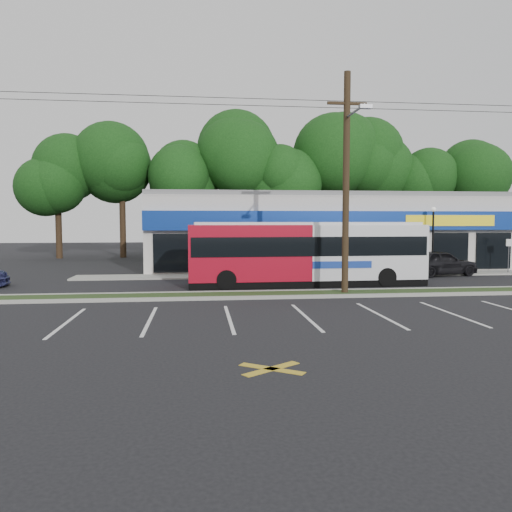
{
  "coord_description": "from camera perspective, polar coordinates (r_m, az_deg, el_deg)",
  "views": [
    {
      "loc": [
        -3.63,
        -21.02,
        3.36
      ],
      "look_at": [
        -0.63,
        5.0,
        1.53
      ],
      "focal_mm": 35.0,
      "sensor_mm": 36.0,
      "label": 1
    }
  ],
  "objects": [
    {
      "name": "ground",
      "position": [
        21.59,
        3.19,
        -4.96
      ],
      "size": [
        120.0,
        120.0,
        0.0
      ],
      "primitive_type": "plane",
      "color": "black",
      "rests_on": "ground"
    },
    {
      "name": "grass_strip",
      "position": [
        22.56,
        2.76,
        -4.41
      ],
      "size": [
        40.0,
        1.6,
        0.12
      ],
      "primitive_type": "cube",
      "color": "#223616",
      "rests_on": "ground"
    },
    {
      "name": "curb_south",
      "position": [
        21.73,
        3.12,
        -4.71
      ],
      "size": [
        40.0,
        0.25,
        0.14
      ],
      "primitive_type": "cube",
      "color": "#9E9E93",
      "rests_on": "ground"
    },
    {
      "name": "curb_north",
      "position": [
        23.39,
        2.42,
        -4.09
      ],
      "size": [
        40.0,
        0.25,
        0.14
      ],
      "primitive_type": "cube",
      "color": "#9E9E93",
      "rests_on": "ground"
    },
    {
      "name": "sidewalk",
      "position": [
        31.41,
        9.41,
        -2.1
      ],
      "size": [
        32.0,
        2.2,
        0.1
      ],
      "primitive_type": "cube",
      "color": "#9E9E93",
      "rests_on": "ground"
    },
    {
      "name": "strip_mall",
      "position": [
        38.05,
        7.31,
        2.91
      ],
      "size": [
        25.0,
        12.55,
        5.3
      ],
      "color": "beige",
      "rests_on": "ground"
    },
    {
      "name": "utility_pole",
      "position": [
        22.97,
        9.91,
        9.07
      ],
      "size": [
        50.0,
        2.77,
        10.0
      ],
      "color": "black",
      "rests_on": "ground"
    },
    {
      "name": "lamp_post",
      "position": [
        33.22,
        19.57,
        2.58
      ],
      "size": [
        0.3,
        0.3,
        4.25
      ],
      "color": "black",
      "rests_on": "ground"
    },
    {
      "name": "sign_post",
      "position": [
        35.56,
        26.94,
        0.66
      ],
      "size": [
        0.45,
        0.1,
        2.23
      ],
      "color": "#59595E",
      "rests_on": "ground"
    },
    {
      "name": "tree_line",
      "position": [
        47.9,
        2.66,
        10.06
      ],
      "size": [
        46.76,
        6.76,
        11.83
      ],
      "color": "black",
      "rests_on": "ground"
    },
    {
      "name": "metrobus",
      "position": [
        26.18,
        5.81,
        0.47
      ],
      "size": [
        12.39,
        2.9,
        3.31
      ],
      "rotation": [
        0.0,
        0.0,
        0.02
      ],
      "color": "#A50C20",
      "rests_on": "ground"
    },
    {
      "name": "car_dark",
      "position": [
        32.73,
        20.21,
        -0.72
      ],
      "size": [
        5.03,
        2.83,
        1.61
      ],
      "primitive_type": "imported",
      "rotation": [
        0.0,
        0.0,
        1.78
      ],
      "color": "black",
      "rests_on": "ground"
    },
    {
      "name": "pedestrian_a",
      "position": [
        27.74,
        5.46,
        -1.03
      ],
      "size": [
        0.81,
        0.76,
        1.87
      ],
      "primitive_type": "imported",
      "rotation": [
        0.0,
        0.0,
        3.75
      ],
      "color": "white",
      "rests_on": "ground"
    },
    {
      "name": "pedestrian_b",
      "position": [
        30.16,
        4.2,
        -0.76
      ],
      "size": [
        1.0,
        0.88,
        1.72
      ],
      "primitive_type": "imported",
      "rotation": [
        0.0,
        0.0,
        2.82
      ],
      "color": "beige",
      "rests_on": "ground"
    }
  ]
}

